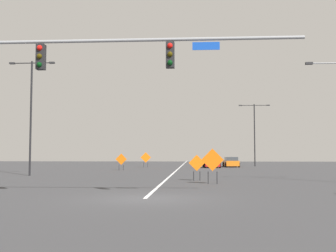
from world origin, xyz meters
TOP-DOWN VIEW (x-y plane):
  - ground at (0.00, 0.00)m, footprint 158.50×158.50m
  - road_centre_stripe at (0.00, 44.03)m, footprint 0.16×88.05m
  - traffic_signal_assembly at (-4.11, -0.01)m, footprint 16.19×0.44m
  - street_lamp_near_left at (10.39, 43.08)m, footprint 4.35×0.24m
  - street_lamp_far_left at (-11.46, 16.77)m, footprint 3.82×0.24m
  - construction_sign_median_far at (3.03, 8.37)m, footprint 1.34×0.11m
  - construction_sign_median_near at (-4.49, 38.32)m, footprint 1.36×0.25m
  - construction_sign_left_lane at (-5.99, 28.36)m, footprint 1.23×0.07m
  - construction_sign_left_shoulder at (2.11, 11.26)m, footprint 1.07×0.16m
  - car_orange_near at (6.81, 40.24)m, footprint 2.05×4.40m
  - car_red_distant at (4.09, 37.49)m, footprint 2.24×4.01m

SIDE VIEW (x-z plane):
  - ground at x=0.00m, z-range 0.00..0.00m
  - road_centre_stripe at x=0.00m, z-range 0.00..0.01m
  - car_orange_near at x=6.81m, z-range -0.02..1.32m
  - car_red_distant at x=4.09m, z-range -0.05..1.41m
  - construction_sign_left_shoulder at x=2.11m, z-range 0.22..1.93m
  - construction_sign_left_lane at x=-5.99m, z-range 0.21..2.01m
  - construction_sign_median_near at x=-4.49m, z-range 0.23..2.19m
  - construction_sign_median_far at x=3.03m, z-range 0.28..2.37m
  - street_lamp_near_left at x=10.39m, z-range 0.83..9.60m
  - traffic_signal_assembly at x=-4.11m, z-range 1.83..8.76m
  - street_lamp_far_left at x=-11.46m, z-range 0.80..10.23m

